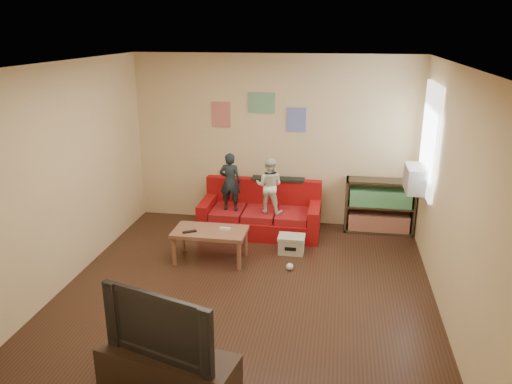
% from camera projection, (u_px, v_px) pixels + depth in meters
% --- Properties ---
extents(room_shell, '(4.52, 5.02, 2.72)m').
position_uv_depth(room_shell, '(244.00, 189.00, 5.59)').
color(room_shell, '#3D2317').
rests_on(room_shell, ground).
extents(sofa, '(1.84, 0.85, 0.81)m').
position_uv_depth(sofa, '(261.00, 215.00, 7.82)').
color(sofa, '#A40F0F').
rests_on(sofa, ground).
extents(child_a, '(0.33, 0.22, 0.90)m').
position_uv_depth(child_a, '(230.00, 182.00, 7.56)').
color(child_a, black).
rests_on(child_a, sofa).
extents(child_b, '(0.45, 0.36, 0.85)m').
position_uv_depth(child_b, '(269.00, 185.00, 7.47)').
color(child_b, white).
rests_on(child_b, sofa).
extents(coffee_table, '(0.99, 0.55, 0.45)m').
position_uv_depth(coffee_table, '(210.00, 234.00, 6.80)').
color(coffee_table, '#935D42').
rests_on(coffee_table, ground).
extents(remote, '(0.19, 0.13, 0.02)m').
position_uv_depth(remote, '(190.00, 232.00, 6.70)').
color(remote, black).
rests_on(remote, coffee_table).
extents(game_controller, '(0.15, 0.05, 0.03)m').
position_uv_depth(game_controller, '(225.00, 229.00, 6.79)').
color(game_controller, white).
rests_on(game_controller, coffee_table).
extents(bookshelf, '(1.06, 0.32, 0.85)m').
position_uv_depth(bookshelf, '(379.00, 209.00, 7.78)').
color(bookshelf, '#3B301E').
rests_on(bookshelf, ground).
extents(window, '(0.04, 1.08, 1.48)m').
position_uv_depth(window, '(430.00, 139.00, 6.69)').
color(window, white).
rests_on(window, room_shell).
extents(ac_unit, '(0.28, 0.55, 0.35)m').
position_uv_depth(ac_unit, '(416.00, 179.00, 6.88)').
color(ac_unit, '#B7B2A3').
rests_on(ac_unit, window).
extents(artwork_left, '(0.30, 0.01, 0.40)m').
position_uv_depth(artwork_left, '(221.00, 115.00, 7.92)').
color(artwork_left, '#D87266').
rests_on(artwork_left, room_shell).
extents(artwork_center, '(0.42, 0.01, 0.32)m').
position_uv_depth(artwork_center, '(261.00, 103.00, 7.75)').
color(artwork_center, '#72B27F').
rests_on(artwork_center, room_shell).
extents(artwork_right, '(0.30, 0.01, 0.38)m').
position_uv_depth(artwork_right, '(296.00, 120.00, 7.75)').
color(artwork_right, '#727FCC').
rests_on(artwork_right, room_shell).
extents(file_box, '(0.37, 0.29, 0.26)m').
position_uv_depth(file_box, '(291.00, 244.00, 7.11)').
color(file_box, beige).
rests_on(file_box, ground).
extents(tv_stand, '(1.28, 0.65, 0.46)m').
position_uv_depth(tv_stand, '(169.00, 375.00, 4.29)').
color(tv_stand, '#3B2B21').
rests_on(tv_stand, ground).
extents(television, '(1.05, 0.45, 0.61)m').
position_uv_depth(television, '(165.00, 321.00, 4.12)').
color(television, black).
rests_on(television, tv_stand).
extents(tissue, '(0.12, 0.12, 0.10)m').
position_uv_depth(tissue, '(290.00, 267.00, 6.62)').
color(tissue, white).
rests_on(tissue, ground).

